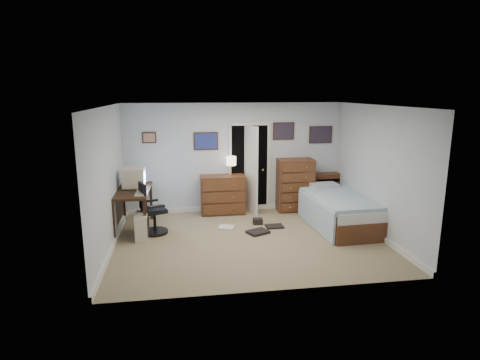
% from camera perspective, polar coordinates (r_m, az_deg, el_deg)
% --- Properties ---
extents(floor, '(5.00, 4.00, 0.02)m').
position_cam_1_polar(floor, '(7.68, 1.29, -8.57)').
color(floor, gray).
rests_on(floor, ground).
extents(computer_desk, '(0.69, 1.46, 0.84)m').
position_cam_1_polar(computer_desk, '(8.32, -15.66, -2.64)').
color(computer_desk, '#311D10').
rests_on(computer_desk, floor).
extents(crt_monitor, '(0.44, 0.41, 0.40)m').
position_cam_1_polar(crt_monitor, '(8.35, -14.87, 0.30)').
color(crt_monitor, beige).
rests_on(crt_monitor, computer_desk).
extents(keyboard, '(0.17, 0.45, 0.03)m').
position_cam_1_polar(keyboard, '(7.89, -14.02, -1.80)').
color(keyboard, beige).
rests_on(keyboard, computer_desk).
extents(pc_tower, '(0.24, 0.47, 0.50)m').
position_cam_1_polar(pc_tower, '(7.87, -13.76, -6.38)').
color(pc_tower, beige).
rests_on(pc_tower, floor).
extents(office_chair, '(0.64, 0.64, 1.04)m').
position_cam_1_polar(office_chair, '(8.05, -12.48, -4.77)').
color(office_chair, black).
rests_on(office_chair, floor).
extents(media_stack, '(0.15, 0.15, 0.71)m').
position_cam_1_polar(media_stack, '(9.64, -14.78, -2.31)').
color(media_stack, maroon).
rests_on(media_stack, floor).
extents(low_dresser, '(1.00, 0.51, 0.89)m').
position_cam_1_polar(low_dresser, '(9.17, -2.48, -2.07)').
color(low_dresser, brown).
rests_on(low_dresser, floor).
extents(table_lamp, '(0.22, 0.22, 0.43)m').
position_cam_1_polar(table_lamp, '(9.04, -1.26, 2.64)').
color(table_lamp, gold).
rests_on(table_lamp, low_dresser).
extents(doorway, '(0.96, 1.12, 2.05)m').
position_cam_1_polar(doorway, '(9.62, 1.02, 2.05)').
color(doorway, black).
rests_on(doorway, floor).
extents(tall_dresser, '(0.85, 0.53, 1.22)m').
position_cam_1_polar(tall_dresser, '(9.44, 7.83, -0.71)').
color(tall_dresser, brown).
rests_on(tall_dresser, floor).
extents(headboard_bookcase, '(0.95, 0.28, 0.85)m').
position_cam_1_polar(headboard_bookcase, '(9.89, 12.99, -1.27)').
color(headboard_bookcase, brown).
rests_on(headboard_bookcase, floor).
extents(bed, '(1.27, 2.24, 0.72)m').
position_cam_1_polar(bed, '(8.60, 13.84, -4.16)').
color(bed, brown).
rests_on(bed, floor).
extents(wall_posters, '(4.38, 0.04, 0.60)m').
position_cam_1_polar(wall_posters, '(9.27, 2.71, 6.29)').
color(wall_posters, '#331E11').
rests_on(wall_posters, floor).
extents(floor_clutter, '(1.36, 0.86, 0.12)m').
position_cam_1_polar(floor_clutter, '(8.24, 2.07, -6.77)').
color(floor_clutter, black).
rests_on(floor_clutter, floor).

